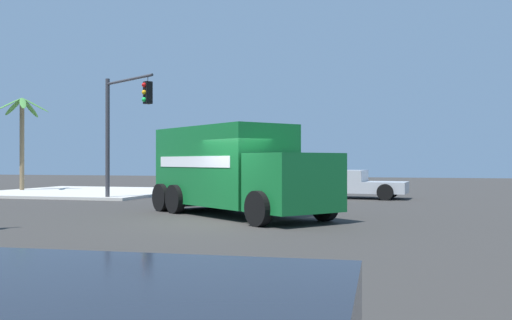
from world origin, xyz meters
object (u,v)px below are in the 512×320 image
at_px(pickup_silver, 352,183).
at_px(traffic_light_secondary, 121,118).
at_px(delivery_truck, 234,170).
at_px(palm_tree_far, 22,128).

bearing_deg(pickup_silver, traffic_light_secondary, 116.91).
bearing_deg(delivery_truck, pickup_silver, -15.77).
distance_m(delivery_truck, palm_tree_far, 19.32).
bearing_deg(traffic_light_secondary, pickup_silver, -63.09).
bearing_deg(palm_tree_far, pickup_silver, -90.27).
bearing_deg(traffic_light_secondary, palm_tree_far, 61.19).
distance_m(traffic_light_secondary, pickup_silver, 11.48).
xyz_separation_m(delivery_truck, pickup_silver, (10.08, -2.85, -0.81)).
height_order(traffic_light_secondary, pickup_silver, traffic_light_secondary).
distance_m(traffic_light_secondary, palm_tree_far, 10.58).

